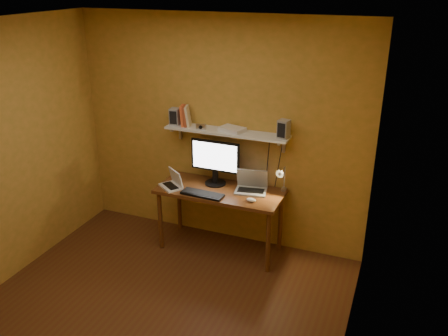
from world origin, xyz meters
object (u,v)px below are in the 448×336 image
at_px(wall_shelf, 227,132).
at_px(desk, 220,197).
at_px(shelf_camera, 201,127).
at_px(speaker_right, 284,129).
at_px(speaker_left, 175,116).
at_px(router, 232,129).
at_px(netbook, 173,182).
at_px(mouse, 251,200).
at_px(desk_lamp, 282,177).
at_px(keyboard, 202,194).
at_px(laptop, 251,185).
at_px(monitor, 215,160).

bearing_deg(wall_shelf, desk, -90.00).
bearing_deg(shelf_camera, speaker_right, 3.16).
height_order(speaker_left, router, speaker_left).
xyz_separation_m(netbook, router, (0.58, 0.33, 0.59)).
xyz_separation_m(speaker_left, speaker_right, (1.27, -0.01, 0.00)).
xyz_separation_m(mouse, desk_lamp, (0.25, 0.28, 0.19)).
xyz_separation_m(wall_shelf, router, (0.06, 0.01, 0.04)).
xyz_separation_m(keyboard, router, (0.19, 0.40, 0.63)).
xyz_separation_m(speaker_right, shelf_camera, (-0.92, -0.05, -0.07)).
distance_m(mouse, router, 0.80).
bearing_deg(speaker_left, laptop, -9.61).
distance_m(monitor, desk_lamp, 0.77).
xyz_separation_m(speaker_left, router, (0.69, 0.01, -0.07)).
bearing_deg(desk, router, 72.81).
distance_m(desk_lamp, speaker_right, 0.52).
relative_size(desk_lamp, speaker_left, 1.99).
xyz_separation_m(desk, keyboard, (-0.12, -0.20, 0.10)).
bearing_deg(wall_shelf, desk_lamp, -5.88).
xyz_separation_m(wall_shelf, speaker_right, (0.64, -0.01, 0.11)).
xyz_separation_m(keyboard, speaker_left, (-0.50, 0.39, 0.71)).
bearing_deg(router, desk, -107.19).
bearing_deg(desk, netbook, -166.43).
bearing_deg(keyboard, desk, 61.06).
bearing_deg(monitor, shelf_camera, 179.36).
distance_m(shelf_camera, router, 0.35).
distance_m(laptop, speaker_right, 0.73).
bearing_deg(netbook, speaker_right, 51.00).
distance_m(desk, netbook, 0.55).
xyz_separation_m(keyboard, desk_lamp, (0.78, 0.33, 0.20)).
xyz_separation_m(desk_lamp, speaker_right, (-0.02, 0.06, 0.51)).
distance_m(netbook, desk_lamp, 1.21).
relative_size(netbook, router, 1.22).
height_order(wall_shelf, keyboard, wall_shelf).
relative_size(monitor, keyboard, 1.21).
xyz_separation_m(desk, monitor, (-0.11, 0.13, 0.37)).
xyz_separation_m(desk, speaker_right, (0.64, 0.18, 0.81)).
relative_size(laptop, mouse, 3.49).
bearing_deg(speaker_left, speaker_right, -4.67).
height_order(netbook, speaker_right, speaker_right).
relative_size(desk, mouse, 13.11).
relative_size(mouse, desk_lamp, 0.28).
bearing_deg(netbook, desk, 49.76).
bearing_deg(mouse, keyboard, -170.94).
xyz_separation_m(desk_lamp, speaker_left, (-1.29, 0.07, 0.51)).
distance_m(wall_shelf, speaker_left, 0.64).
bearing_deg(keyboard, monitor, 90.24).
distance_m(netbook, router, 0.89).
relative_size(wall_shelf, speaker_right, 7.17).
relative_size(keyboard, speaker_left, 2.47).
bearing_deg(monitor, speaker_left, 173.24).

